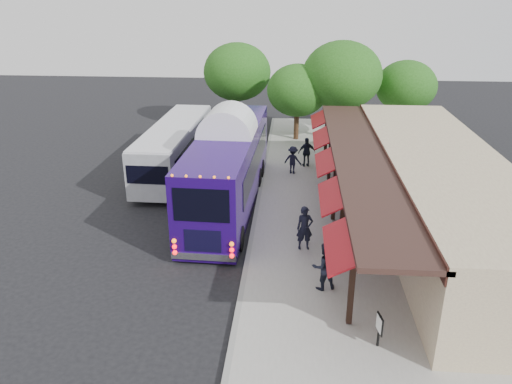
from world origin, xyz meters
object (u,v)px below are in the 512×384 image
(coach_bus, at_px, (228,164))
(ped_c, at_px, (307,152))
(ped_d, at_px, (293,160))
(sign_board, at_px, (379,326))
(city_bus, at_px, (175,146))
(ped_a, at_px, (305,228))
(ped_b, at_px, (324,266))

(coach_bus, xyz_separation_m, ped_c, (4.09, 5.89, -1.14))
(ped_d, distance_m, sign_board, 15.68)
(city_bus, height_order, ped_d, city_bus)
(ped_a, xyz_separation_m, sign_board, (2.20, -6.12, -0.20))
(ped_a, distance_m, ped_c, 10.67)
(sign_board, bearing_deg, ped_d, 89.09)
(coach_bus, distance_m, ped_b, 9.04)
(ped_c, xyz_separation_m, sign_board, (1.93, -16.78, -0.16))
(ped_b, xyz_separation_m, sign_board, (1.55, -3.11, -0.17))
(ped_a, xyz_separation_m, ped_b, (0.65, -3.01, -0.03))
(ped_b, xyz_separation_m, ped_c, (-0.38, 13.67, -0.01))
(coach_bus, bearing_deg, city_bus, 131.69)
(coach_bus, bearing_deg, ped_b, -58.05)
(ped_d, bearing_deg, sign_board, 121.10)
(coach_bus, relative_size, city_bus, 1.16)
(city_bus, bearing_deg, ped_a, -49.61)
(city_bus, xyz_separation_m, sign_board, (9.87, -15.53, -0.73))
(coach_bus, xyz_separation_m, sign_board, (6.02, -10.89, -1.29))
(ped_d, height_order, sign_board, ped_d)
(city_bus, xyz_separation_m, ped_c, (7.94, 1.25, -0.58))
(ped_c, relative_size, sign_board, 1.63)
(coach_bus, xyz_separation_m, city_bus, (-3.84, 4.64, -0.56))
(ped_c, distance_m, ped_d, 1.59)
(city_bus, bearing_deg, sign_board, -56.34)
(city_bus, distance_m, ped_d, 7.13)
(city_bus, relative_size, ped_c, 6.08)
(city_bus, height_order, ped_a, city_bus)
(sign_board, bearing_deg, ped_b, 105.41)
(coach_bus, bearing_deg, ped_c, 57.26)
(city_bus, relative_size, ped_a, 5.79)
(city_bus, height_order, ped_c, city_bus)
(ped_b, height_order, ped_d, ped_b)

